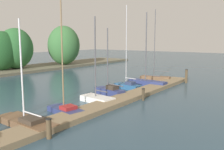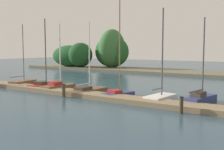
{
  "view_description": "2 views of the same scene",
  "coord_description": "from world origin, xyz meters",
  "px_view_note": "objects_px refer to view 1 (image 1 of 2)",
  "views": [
    {
      "loc": [
        -12.85,
        2.7,
        4.96
      ],
      "look_at": [
        4.15,
        14.98,
        1.89
      ],
      "focal_mm": 39.56,
      "sensor_mm": 36.0,
      "label": 1
    },
    {
      "loc": [
        10.0,
        -3.23,
        3.81
      ],
      "look_at": [
        -2.52,
        15.09,
        1.65
      ],
      "focal_mm": 43.82,
      "sensor_mm": 36.0,
      "label": 2
    }
  ],
  "objects_px": {
    "sailboat_4": "(65,108)",
    "mooring_piling_2": "(143,94)",
    "sailboat_6": "(109,90)",
    "mooring_piling_3": "(186,76)",
    "sailboat_8": "(146,82)",
    "sailboat_9": "(155,77)",
    "sailboat_3": "(26,121)",
    "sailboat_7": "(127,85)",
    "mooring_piling_1": "(49,128)",
    "sailboat_5": "(96,97)"
  },
  "relations": [
    {
      "from": "sailboat_4",
      "to": "mooring_piling_3",
      "type": "distance_m",
      "value": 16.4
    },
    {
      "from": "sailboat_6",
      "to": "mooring_piling_3",
      "type": "xyz_separation_m",
      "value": [
        9.94,
        -3.6,
        0.38
      ]
    },
    {
      "from": "sailboat_8",
      "to": "sailboat_9",
      "type": "xyz_separation_m",
      "value": [
        3.58,
        0.78,
        -0.04
      ]
    },
    {
      "from": "sailboat_6",
      "to": "sailboat_8",
      "type": "height_order",
      "value": "sailboat_8"
    },
    {
      "from": "sailboat_3",
      "to": "sailboat_6",
      "type": "distance_m",
      "value": 9.34
    },
    {
      "from": "sailboat_7",
      "to": "sailboat_8",
      "type": "relative_size",
      "value": 1.07
    },
    {
      "from": "sailboat_3",
      "to": "mooring_piling_2",
      "type": "height_order",
      "value": "sailboat_3"
    },
    {
      "from": "sailboat_4",
      "to": "sailboat_7",
      "type": "relative_size",
      "value": 0.92
    },
    {
      "from": "sailboat_5",
      "to": "mooring_piling_2",
      "type": "bearing_deg",
      "value": -131.9
    },
    {
      "from": "sailboat_3",
      "to": "mooring_piling_2",
      "type": "distance_m",
      "value": 9.53
    },
    {
      "from": "sailboat_3",
      "to": "mooring_piling_1",
      "type": "bearing_deg",
      "value": 172.22
    },
    {
      "from": "sailboat_3",
      "to": "sailboat_5",
      "type": "relative_size",
      "value": 0.91
    },
    {
      "from": "sailboat_3",
      "to": "sailboat_4",
      "type": "height_order",
      "value": "sailboat_4"
    },
    {
      "from": "mooring_piling_3",
      "to": "sailboat_3",
      "type": "bearing_deg",
      "value": 172.25
    },
    {
      "from": "sailboat_9",
      "to": "mooring_piling_1",
      "type": "height_order",
      "value": "sailboat_9"
    },
    {
      "from": "sailboat_6",
      "to": "sailboat_8",
      "type": "distance_m",
      "value": 5.77
    },
    {
      "from": "sailboat_8",
      "to": "sailboat_3",
      "type": "bearing_deg",
      "value": 92.85
    },
    {
      "from": "sailboat_4",
      "to": "mooring_piling_2",
      "type": "height_order",
      "value": "sailboat_4"
    },
    {
      "from": "sailboat_6",
      "to": "sailboat_9",
      "type": "distance_m",
      "value": 9.3
    },
    {
      "from": "sailboat_6",
      "to": "sailboat_8",
      "type": "xyz_separation_m",
      "value": [
        5.72,
        -0.74,
        0.02
      ]
    },
    {
      "from": "sailboat_5",
      "to": "sailboat_8",
      "type": "xyz_separation_m",
      "value": [
        8.38,
        -0.01,
        0.07
      ]
    },
    {
      "from": "sailboat_5",
      "to": "sailboat_6",
      "type": "bearing_deg",
      "value": -68.44
    },
    {
      "from": "sailboat_6",
      "to": "mooring_piling_3",
      "type": "relative_size",
      "value": 3.79
    },
    {
      "from": "sailboat_8",
      "to": "sailboat_7",
      "type": "bearing_deg",
      "value": 72.22
    },
    {
      "from": "sailboat_8",
      "to": "mooring_piling_1",
      "type": "distance_m",
      "value": 15.68
    },
    {
      "from": "sailboat_6",
      "to": "mooring_piling_1",
      "type": "xyz_separation_m",
      "value": [
        -9.72,
        -3.48,
        0.12
      ]
    },
    {
      "from": "sailboat_6",
      "to": "sailboat_7",
      "type": "height_order",
      "value": "sailboat_7"
    },
    {
      "from": "sailboat_9",
      "to": "sailboat_8",
      "type": "bearing_deg",
      "value": 89.99
    },
    {
      "from": "sailboat_5",
      "to": "sailboat_4",
      "type": "bearing_deg",
      "value": 99.18
    },
    {
      "from": "sailboat_3",
      "to": "sailboat_6",
      "type": "xyz_separation_m",
      "value": [
        9.28,
        0.98,
        0.12
      ]
    },
    {
      "from": "sailboat_7",
      "to": "mooring_piling_1",
      "type": "xyz_separation_m",
      "value": [
        -12.99,
        -3.61,
        0.15
      ]
    },
    {
      "from": "sailboat_6",
      "to": "sailboat_8",
      "type": "relative_size",
      "value": 0.77
    },
    {
      "from": "sailboat_4",
      "to": "mooring_piling_2",
      "type": "relative_size",
      "value": 7.52
    },
    {
      "from": "sailboat_6",
      "to": "mooring_piling_3",
      "type": "height_order",
      "value": "sailboat_6"
    },
    {
      "from": "sailboat_7",
      "to": "mooring_piling_3",
      "type": "xyz_separation_m",
      "value": [
        6.66,
        -3.73,
        0.41
      ]
    },
    {
      "from": "sailboat_4",
      "to": "sailboat_6",
      "type": "height_order",
      "value": "sailboat_4"
    },
    {
      "from": "sailboat_8",
      "to": "mooring_piling_1",
      "type": "bearing_deg",
      "value": 101.99
    },
    {
      "from": "sailboat_9",
      "to": "sailboat_4",
      "type": "bearing_deg",
      "value": 81.25
    },
    {
      "from": "sailboat_3",
      "to": "sailboat_6",
      "type": "relative_size",
      "value": 1.02
    },
    {
      "from": "mooring_piling_2",
      "to": "sailboat_3",
      "type": "bearing_deg",
      "value": 164.28
    },
    {
      "from": "sailboat_3",
      "to": "mooring_piling_3",
      "type": "bearing_deg",
      "value": -95.71
    },
    {
      "from": "mooring_piling_1",
      "to": "mooring_piling_3",
      "type": "height_order",
      "value": "mooring_piling_3"
    },
    {
      "from": "sailboat_8",
      "to": "sailboat_9",
      "type": "relative_size",
      "value": 0.92
    },
    {
      "from": "sailboat_4",
      "to": "sailboat_9",
      "type": "xyz_separation_m",
      "value": [
        15.54,
        0.97,
        0.02
      ]
    },
    {
      "from": "mooring_piling_1",
      "to": "mooring_piling_2",
      "type": "distance_m",
      "value": 9.6
    },
    {
      "from": "sailboat_3",
      "to": "sailboat_7",
      "type": "height_order",
      "value": "sailboat_7"
    },
    {
      "from": "sailboat_4",
      "to": "sailboat_7",
      "type": "height_order",
      "value": "sailboat_7"
    },
    {
      "from": "sailboat_9",
      "to": "mooring_piling_1",
      "type": "bearing_deg",
      "value": 88.16
    },
    {
      "from": "sailboat_5",
      "to": "sailboat_6",
      "type": "relative_size",
      "value": 1.13
    },
    {
      "from": "sailboat_6",
      "to": "sailboat_5",
      "type": "bearing_deg",
      "value": 115.79
    }
  ]
}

